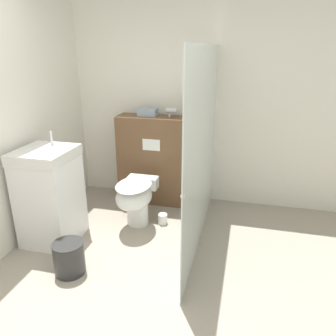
{
  "coord_description": "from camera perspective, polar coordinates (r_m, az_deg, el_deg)",
  "views": [
    {
      "loc": [
        0.79,
        -1.77,
        1.93
      ],
      "look_at": [
        0.01,
        1.36,
        0.74
      ],
      "focal_mm": 35.0,
      "sensor_mm": 36.0,
      "label": 1
    }
  ],
  "objects": [
    {
      "name": "ground_plane",
      "position": [
        2.74,
        -7.76,
        -24.8
      ],
      "size": [
        12.0,
        12.0,
        0.0
      ],
      "primitive_type": "plane",
      "color": "#9E9384"
    },
    {
      "name": "wall_back",
      "position": [
        4.19,
        3.03,
        10.94
      ],
      "size": [
        8.0,
        0.06,
        2.5
      ],
      "color": "silver",
      "rests_on": "ground_plane"
    },
    {
      "name": "partition_panel",
      "position": [
        4.2,
        -2.25,
        1.37
      ],
      "size": [
        0.94,
        0.32,
        1.13
      ],
      "color": "brown",
      "rests_on": "ground_plane"
    },
    {
      "name": "shower_glass",
      "position": [
        3.2,
        6.08,
        2.9
      ],
      "size": [
        0.04,
        2.01,
        1.96
      ],
      "color": "silver",
      "rests_on": "ground_plane"
    },
    {
      "name": "toilet",
      "position": [
        3.7,
        -5.63,
        -5.21
      ],
      "size": [
        0.38,
        0.65,
        0.54
      ],
      "color": "white",
      "rests_on": "ground_plane"
    },
    {
      "name": "sink_vanity",
      "position": [
        3.57,
        -19.84,
        -4.57
      ],
      "size": [
        0.52,
        0.56,
        1.14
      ],
      "color": "white",
      "rests_on": "ground_plane"
    },
    {
      "name": "hair_drier",
      "position": [
        3.98,
        0.74,
        9.95
      ],
      "size": [
        0.16,
        0.07,
        0.12
      ],
      "color": "#B7B7BC",
      "rests_on": "partition_panel"
    },
    {
      "name": "folded_towel",
      "position": [
        4.1,
        -3.53,
        9.7
      ],
      "size": [
        0.23,
        0.17,
        0.09
      ],
      "color": "#8C9EAD",
      "rests_on": "partition_panel"
    },
    {
      "name": "spare_toilet_roll",
      "position": [
        3.84,
        -0.94,
        -8.84
      ],
      "size": [
        0.11,
        0.11,
        0.12
      ],
      "color": "white",
      "rests_on": "ground_plane"
    },
    {
      "name": "waste_bin",
      "position": [
        3.18,
        -16.85,
        -14.73
      ],
      "size": [
        0.28,
        0.28,
        0.3
      ],
      "color": "#2D2D2D",
      "rests_on": "ground_plane"
    }
  ]
}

